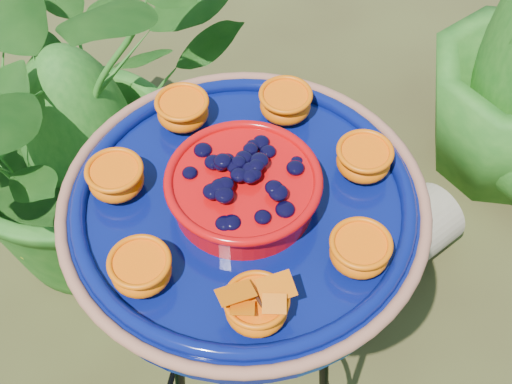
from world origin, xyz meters
TOP-DOWN VIEW (x-y plane):
  - tripod_stand at (-0.09, -0.14)m, footprint 0.35×0.36m
  - feeder_dish at (-0.09, -0.14)m, footprint 0.49×0.49m
  - driftwood_log at (0.30, 0.27)m, footprint 0.55×0.43m
  - shrub_back_left at (-0.42, 0.55)m, footprint 1.13×1.09m

SIDE VIEW (x-z plane):
  - driftwood_log at x=0.30m, z-range 0.00..0.18m
  - shrub_back_left at x=-0.42m, z-range 0.00..0.97m
  - tripod_stand at x=-0.09m, z-range 0.10..1.02m
  - feeder_dish at x=-0.09m, z-range 0.91..1.02m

